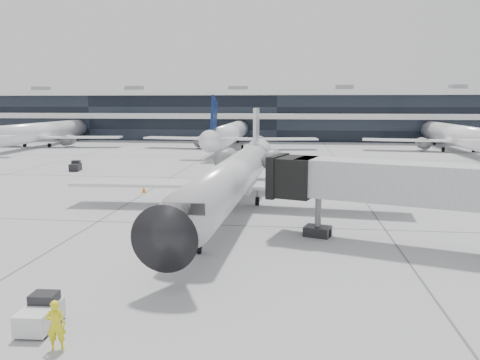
# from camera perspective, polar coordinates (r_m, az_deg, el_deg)

# --- Properties ---
(ground) EXTENTS (220.00, 220.00, 0.00)m
(ground) POSITION_cam_1_polar(r_m,az_deg,el_deg) (32.44, -0.39, -5.59)
(ground) COLOR #949497
(ground) RESTS_ON ground
(terminal) EXTENTS (170.00, 22.00, 10.00)m
(terminal) POSITION_cam_1_polar(r_m,az_deg,el_deg) (113.22, 4.71, 7.65)
(terminal) COLOR black
(terminal) RESTS_ON ground
(bg_jet_left) EXTENTS (32.00, 40.00, 9.60)m
(bg_jet_left) POSITION_cam_1_polar(r_m,az_deg,el_deg) (99.34, -22.92, 3.81)
(bg_jet_left) COLOR white
(bg_jet_left) RESTS_ON ground
(bg_jet_center) EXTENTS (32.00, 40.00, 9.60)m
(bg_jet_center) POSITION_cam_1_polar(r_m,az_deg,el_deg) (87.31, -1.21, 3.88)
(bg_jet_center) COLOR white
(bg_jet_center) RESTS_ON ground
(bg_jet_right) EXTENTS (32.00, 40.00, 9.60)m
(bg_jet_right) POSITION_cam_1_polar(r_m,az_deg,el_deg) (90.98, 24.66, 3.25)
(bg_jet_right) COLOR white
(bg_jet_right) RESTS_ON ground
(regional_jet) EXTENTS (27.23, 33.95, 7.84)m
(regional_jet) POSITION_cam_1_polar(r_m,az_deg,el_deg) (37.29, -0.67, 0.59)
(regional_jet) COLOR silver
(regional_jet) RESTS_ON ground
(jet_bridge) EXTENTS (15.71, 7.56, 5.15)m
(jet_bridge) POSITION_cam_1_polar(r_m,az_deg,el_deg) (28.68, 20.87, -0.53)
(jet_bridge) COLOR silver
(jet_bridge) RESTS_ON ground
(ramp_worker) EXTENTS (0.75, 0.60, 1.79)m
(ramp_worker) POSITION_cam_1_polar(r_m,az_deg,el_deg) (17.86, -21.53, -16.10)
(ramp_worker) COLOR yellow
(ramp_worker) RESTS_ON ground
(baggage_tug) EXTENTS (1.23, 1.98, 1.22)m
(baggage_tug) POSITION_cam_1_polar(r_m,az_deg,el_deg) (19.73, -23.16, -14.81)
(baggage_tug) COLOR silver
(baggage_tug) RESTS_ON ground
(traffic_cone) EXTENTS (0.51, 0.51, 0.62)m
(traffic_cone) POSITION_cam_1_polar(r_m,az_deg,el_deg) (45.08, -11.64, -1.15)
(traffic_cone) COLOR orange
(traffic_cone) RESTS_ON ground
(far_tug) EXTENTS (1.53, 2.17, 1.26)m
(far_tug) POSITION_cam_1_polar(r_m,az_deg,el_deg) (61.92, -19.42, 1.60)
(far_tug) COLOR black
(far_tug) RESTS_ON ground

